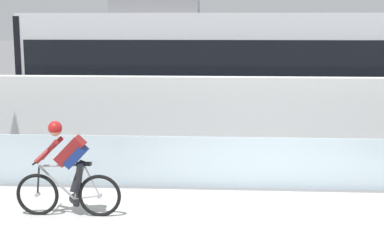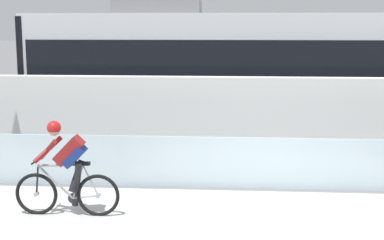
{
  "view_description": "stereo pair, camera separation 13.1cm",
  "coord_description": "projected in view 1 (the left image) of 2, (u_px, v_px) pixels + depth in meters",
  "views": [
    {
      "loc": [
        -0.73,
        -8.89,
        3.17
      ],
      "look_at": [
        -1.44,
        2.35,
        1.25
      ],
      "focal_mm": 52.84,
      "sensor_mm": 36.0,
      "label": 1
    },
    {
      "loc": [
        -0.6,
        -8.88,
        3.17
      ],
      "look_at": [
        -1.44,
        2.35,
        1.25
      ],
      "focal_mm": 52.84,
      "sensor_mm": 36.0,
      "label": 2
    }
  ],
  "objects": [
    {
      "name": "tram",
      "position": [
        226.0,
        70.0,
        15.7
      ],
      "size": [
        11.06,
        2.54,
        3.81
      ],
      "color": "silver",
      "rests_on": "ground"
    },
    {
      "name": "tram_rail_near",
      "position": [
        254.0,
        143.0,
        15.27
      ],
      "size": [
        32.0,
        0.08,
        0.01
      ],
      "primitive_type": "cube",
      "color": "#595654",
      "rests_on": "ground"
    },
    {
      "name": "glass_parapet",
      "position": [
        264.0,
        163.0,
        10.97
      ],
      "size": [
        32.0,
        0.05,
        1.01
      ],
      "primitive_type": "cube",
      "color": "silver",
      "rests_on": "ground"
    },
    {
      "name": "tram_rail_far",
      "position": [
        251.0,
        133.0,
        16.68
      ],
      "size": [
        32.0,
        0.08,
        0.01
      ],
      "primitive_type": "cube",
      "color": "#595654",
      "rests_on": "ground"
    },
    {
      "name": "cyclist_on_bike",
      "position": [
        68.0,
        171.0,
        9.31
      ],
      "size": [
        1.77,
        0.58,
        1.61
      ],
      "color": "black",
      "rests_on": "ground"
    },
    {
      "name": "bike_path_deck",
      "position": [
        270.0,
        220.0,
        9.23
      ],
      "size": [
        32.0,
        3.2,
        0.01
      ],
      "primitive_type": "cube",
      "color": "beige",
      "rests_on": "ground"
    },
    {
      "name": "concrete_barrier_wall",
      "position": [
        259.0,
        122.0,
        12.66
      ],
      "size": [
        32.0,
        0.36,
        2.01
      ],
      "primitive_type": "cube",
      "color": "silver",
      "rests_on": "ground"
    },
    {
      "name": "ground_plane",
      "position": [
        270.0,
        220.0,
        9.23
      ],
      "size": [
        200.0,
        200.0,
        0.0
      ],
      "primitive_type": "plane",
      "color": "slate"
    }
  ]
}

